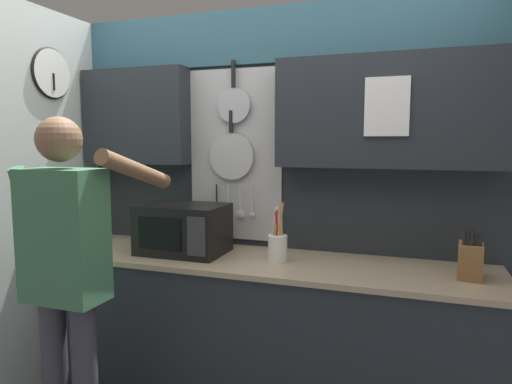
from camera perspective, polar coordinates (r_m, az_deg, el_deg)
base_cabinet_counter at (r=2.77m, az=0.03°, el=-17.84°), size 2.60×0.64×0.94m
back_wall_unit at (r=2.80m, az=2.45°, el=3.32°), size 3.17×0.22×2.40m
side_wall at (r=2.96m, az=-27.63°, el=-1.79°), size 0.07×1.60×2.40m
microwave at (r=2.75m, az=-9.07°, el=-4.56°), size 0.50×0.35×0.29m
knife_block at (r=2.46m, az=25.22°, el=-7.75°), size 0.12×0.16×0.25m
utensil_crock at (r=2.54m, az=2.72°, el=-6.61°), size 0.11×0.11×0.33m
person at (r=2.38m, az=-22.59°, el=-8.12°), size 0.54×0.66×1.72m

